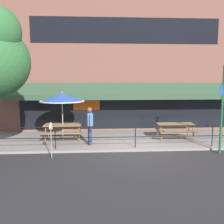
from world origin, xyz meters
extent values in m
plane|color=#2D2D30|center=(0.00, 0.00, 0.00)|extent=(120.00, 120.00, 0.00)
cube|color=gray|center=(0.00, 2.00, 0.05)|extent=(15.00, 4.00, 0.10)
cube|color=brown|center=(0.00, 4.25, 3.98)|extent=(15.00, 0.50, 7.95)
cube|color=black|center=(0.00, 3.99, 5.73)|extent=(10.50, 0.02, 1.40)
cube|color=black|center=(0.00, 3.99, 1.35)|extent=(12.00, 0.02, 2.30)
cube|color=orange|center=(-2.25, 3.97, 1.65)|extent=(1.50, 0.02, 0.70)
cube|color=#335138|center=(0.00, 3.45, 2.50)|extent=(13.80, 0.92, 0.70)
cube|color=#335138|center=(0.00, 2.94, 2.10)|extent=(13.80, 0.08, 0.28)
cylinder|color=black|center=(-3.45, 0.30, 0.57)|extent=(0.04, 0.04, 0.95)
cylinder|color=black|center=(0.00, 0.30, 0.57)|extent=(0.04, 0.04, 0.95)
cylinder|color=black|center=(3.45, 0.30, 0.57)|extent=(0.04, 0.04, 0.95)
cube|color=black|center=(0.00, 0.30, 1.05)|extent=(13.80, 0.04, 0.04)
cube|color=black|center=(0.00, 0.30, 0.57)|extent=(13.80, 0.03, 0.03)
cube|color=#997047|center=(-3.33, 1.94, 0.84)|extent=(1.80, 0.80, 0.05)
cube|color=#997047|center=(-3.33, 1.36, 0.54)|extent=(1.80, 0.26, 0.04)
cube|color=#997047|center=(-3.33, 2.52, 0.54)|extent=(1.80, 0.26, 0.04)
cylinder|color=brown|center=(-2.53, 1.62, 0.47)|extent=(0.07, 0.30, 0.73)
cylinder|color=brown|center=(-2.53, 2.26, 0.47)|extent=(0.07, 0.30, 0.73)
cylinder|color=brown|center=(-4.13, 1.62, 0.47)|extent=(0.07, 0.30, 0.73)
cylinder|color=brown|center=(-4.13, 2.26, 0.47)|extent=(0.07, 0.30, 0.73)
cube|color=#997047|center=(2.24, 1.76, 0.84)|extent=(1.80, 0.80, 0.05)
cube|color=#997047|center=(2.24, 1.18, 0.54)|extent=(1.80, 0.26, 0.04)
cube|color=#997047|center=(2.24, 2.34, 0.54)|extent=(1.80, 0.26, 0.04)
cylinder|color=brown|center=(3.04, 1.44, 0.47)|extent=(0.07, 0.30, 0.73)
cylinder|color=brown|center=(3.04, 2.08, 0.47)|extent=(0.07, 0.30, 0.73)
cylinder|color=brown|center=(1.44, 1.44, 0.47)|extent=(0.07, 0.30, 0.73)
cylinder|color=brown|center=(1.44, 2.08, 0.47)|extent=(0.07, 0.30, 0.73)
cylinder|color=#B7B2A8|center=(-3.33, 1.87, 1.25)|extent=(0.04, 0.04, 2.30)
cone|color=#2D56B7|center=(-3.33, 1.87, 2.20)|extent=(2.10, 2.10, 0.43)
cylinder|color=white|center=(-3.33, 1.87, 2.01)|extent=(2.14, 2.14, 0.07)
sphere|color=#B7B2A8|center=(-3.33, 1.87, 2.44)|extent=(0.07, 0.07, 0.07)
cylinder|color=navy|center=(-1.97, 0.81, 0.53)|extent=(0.15, 0.15, 0.86)
cylinder|color=navy|center=(-2.01, 1.00, 0.53)|extent=(0.15, 0.15, 0.86)
cube|color=#4C709E|center=(-1.99, 0.90, 1.26)|extent=(0.30, 0.43, 0.60)
cylinder|color=#4C709E|center=(-1.95, 0.65, 1.23)|extent=(0.10, 0.10, 0.54)
cylinder|color=#4C709E|center=(-2.03, 1.16, 1.23)|extent=(0.10, 0.10, 0.54)
sphere|color=brown|center=(-1.99, 0.90, 1.70)|extent=(0.22, 0.22, 0.22)
cylinder|color=gray|center=(-3.46, -0.61, 0.57)|extent=(0.04, 0.04, 1.15)
cylinder|color=gray|center=(-3.46, -0.61, 1.25)|extent=(0.15, 0.15, 0.20)
sphere|color=gray|center=(-3.46, -0.61, 1.35)|extent=(0.14, 0.14, 0.14)
cube|color=silver|center=(-3.46, -0.69, 1.26)|extent=(0.08, 0.01, 0.13)
cylinder|color=#1E6033|center=(3.43, -0.45, 1.82)|extent=(0.09, 0.09, 3.65)
cube|color=blue|center=(3.43, -0.47, 2.63)|extent=(0.28, 0.02, 0.40)
camera|label=1|loc=(-1.68, -10.22, 3.13)|focal=40.00mm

